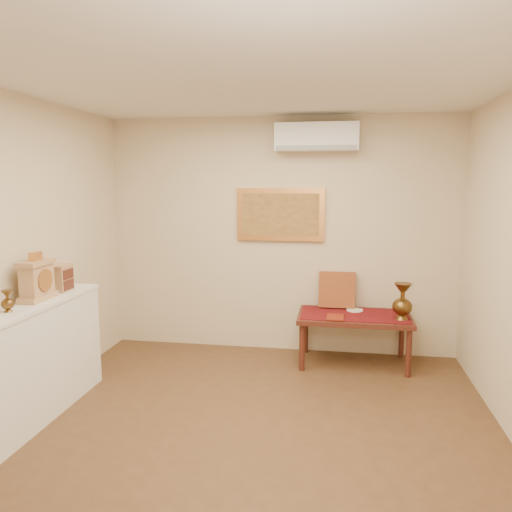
% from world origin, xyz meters
% --- Properties ---
extents(floor, '(4.50, 4.50, 0.00)m').
position_xyz_m(floor, '(0.00, 0.00, 0.00)').
color(floor, brown).
rests_on(floor, ground).
extents(ceiling, '(4.50, 4.50, 0.00)m').
position_xyz_m(ceiling, '(0.00, 0.00, 2.70)').
color(ceiling, silver).
rests_on(ceiling, ground).
extents(wall_back, '(4.00, 0.02, 2.70)m').
position_xyz_m(wall_back, '(0.00, 2.25, 1.35)').
color(wall_back, beige).
rests_on(wall_back, ground).
extents(wall_front, '(4.00, 0.02, 2.70)m').
position_xyz_m(wall_front, '(0.00, -2.25, 1.35)').
color(wall_front, beige).
rests_on(wall_front, ground).
extents(brass_urn_small, '(0.10, 0.10, 0.22)m').
position_xyz_m(brass_urn_small, '(-1.83, -0.09, 1.09)').
color(brass_urn_small, brown).
rests_on(brass_urn_small, display_ledge).
extents(table_cloth, '(1.14, 0.59, 0.01)m').
position_xyz_m(table_cloth, '(0.85, 1.88, 0.55)').
color(table_cloth, maroon).
rests_on(table_cloth, low_table).
extents(brass_urn_tall, '(0.20, 0.20, 0.46)m').
position_xyz_m(brass_urn_tall, '(1.33, 1.76, 0.79)').
color(brass_urn_tall, brown).
rests_on(brass_urn_tall, table_cloth).
extents(plate, '(0.18, 0.18, 0.01)m').
position_xyz_m(plate, '(0.86, 2.02, 0.56)').
color(plate, white).
rests_on(plate, table_cloth).
extents(menu, '(0.19, 0.26, 0.01)m').
position_xyz_m(menu, '(0.65, 1.70, 0.56)').
color(menu, maroon).
rests_on(menu, table_cloth).
extents(cushion, '(0.41, 0.18, 0.42)m').
position_xyz_m(cushion, '(0.66, 2.15, 0.76)').
color(cushion, maroon).
rests_on(cushion, table_cloth).
extents(display_ledge, '(0.37, 2.02, 0.98)m').
position_xyz_m(display_ledge, '(-1.82, 0.00, 0.49)').
color(display_ledge, white).
rests_on(display_ledge, floor).
extents(mantel_clock, '(0.17, 0.36, 0.41)m').
position_xyz_m(mantel_clock, '(-1.83, 0.31, 1.15)').
color(mantel_clock, tan).
rests_on(mantel_clock, display_ledge).
extents(wooden_chest, '(0.16, 0.21, 0.24)m').
position_xyz_m(wooden_chest, '(-1.83, 0.67, 1.10)').
color(wooden_chest, tan).
rests_on(wooden_chest, display_ledge).
extents(low_table, '(1.20, 0.70, 0.55)m').
position_xyz_m(low_table, '(0.85, 1.88, 0.48)').
color(low_table, '#4F2117').
rests_on(low_table, floor).
extents(painting, '(1.00, 0.06, 0.60)m').
position_xyz_m(painting, '(0.00, 2.22, 1.60)').
color(painting, '#D48944').
rests_on(painting, wall_back).
extents(ac_unit, '(0.90, 0.25, 0.30)m').
position_xyz_m(ac_unit, '(0.40, 2.12, 2.45)').
color(ac_unit, silver).
rests_on(ac_unit, wall_back).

